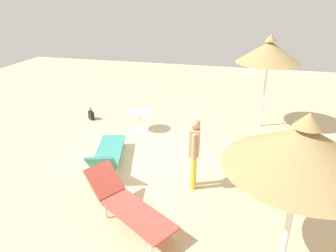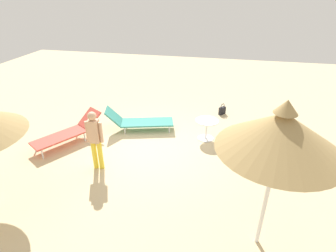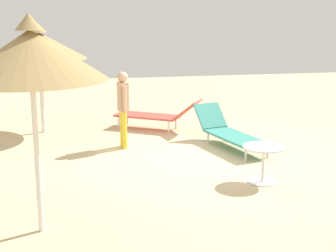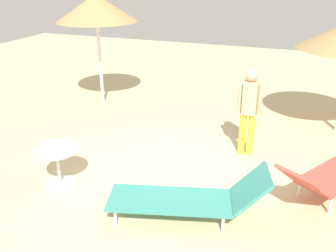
% 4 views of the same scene
% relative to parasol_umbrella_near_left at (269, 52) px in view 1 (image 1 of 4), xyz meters
% --- Properties ---
extents(ground, '(24.00, 24.00, 0.10)m').
position_rel_parasol_umbrella_near_left_xyz_m(ground, '(-2.93, -3.11, -2.54)').
color(ground, beige).
extents(parasol_umbrella_near_left, '(2.02, 2.02, 3.03)m').
position_rel_parasol_umbrella_near_left_xyz_m(parasol_umbrella_near_left, '(0.00, 0.00, 0.00)').
color(parasol_umbrella_near_left, white).
rests_on(parasol_umbrella_near_left, ground).
extents(parasol_umbrella_back, '(2.30, 2.30, 2.69)m').
position_rel_parasol_umbrella_near_left_xyz_m(parasol_umbrella_back, '(0.22, -5.89, -0.33)').
color(parasol_umbrella_back, white).
rests_on(parasol_umbrella_back, ground).
extents(lounge_chair_center, '(1.24, 2.38, 0.83)m').
position_rel_parasol_umbrella_near_left_xyz_m(lounge_chair_center, '(-3.94, -3.69, -2.13)').
color(lounge_chair_center, teal).
rests_on(lounge_chair_center, ground).
extents(lounge_chair_front, '(2.22, 1.71, 0.84)m').
position_rel_parasol_umbrella_near_left_xyz_m(lounge_chair_front, '(-2.67, -5.58, -2.08)').
color(lounge_chair_front, '#CC4C3F').
rests_on(lounge_chair_front, ground).
extents(person_standing_edge, '(0.24, 0.45, 1.71)m').
position_rel_parasol_umbrella_near_left_xyz_m(person_standing_edge, '(-1.61, -4.11, -1.51)').
color(person_standing_edge, yellow).
rests_on(person_standing_edge, ground).
extents(handbag, '(0.30, 0.28, 0.45)m').
position_rel_parasol_umbrella_near_left_xyz_m(handbag, '(-5.86, -0.87, -2.32)').
color(handbag, black).
rests_on(handbag, ground).
extents(side_table_round, '(0.76, 0.76, 0.67)m').
position_rel_parasol_umbrella_near_left_xyz_m(side_table_round, '(-3.83, -1.33, -2.02)').
color(side_table_round, silver).
rests_on(side_table_round, ground).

